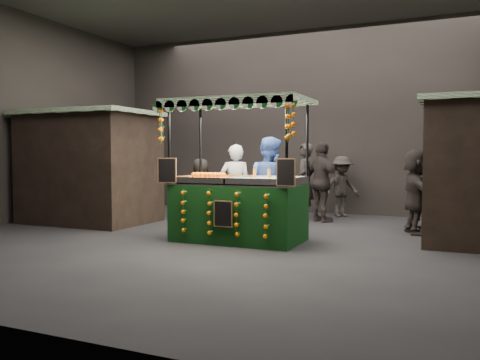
% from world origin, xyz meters
% --- Properties ---
extents(ground, '(12.00, 12.00, 0.00)m').
position_xyz_m(ground, '(0.00, 0.00, 0.00)').
color(ground, black).
rests_on(ground, ground).
extents(market_hall, '(12.10, 10.10, 5.05)m').
position_xyz_m(market_hall, '(0.00, 0.00, 3.38)').
color(market_hall, black).
rests_on(market_hall, ground).
extents(neighbour_stall_left, '(3.00, 2.20, 2.60)m').
position_xyz_m(neighbour_stall_left, '(-4.40, 1.00, 1.31)').
color(neighbour_stall_left, black).
rests_on(neighbour_stall_left, ground).
extents(juice_stall, '(2.68, 1.58, 2.60)m').
position_xyz_m(juice_stall, '(-0.14, 0.04, 0.80)').
color(juice_stall, black).
rests_on(juice_stall, ground).
extents(vendor_grey, '(0.78, 0.65, 1.81)m').
position_xyz_m(vendor_grey, '(-0.71, 1.14, 0.90)').
color(vendor_grey, gray).
rests_on(vendor_grey, ground).
extents(vendor_blue, '(1.12, 0.99, 1.95)m').
position_xyz_m(vendor_blue, '(0.09, 1.02, 0.97)').
color(vendor_blue, navy).
rests_on(vendor_blue, ground).
extents(shopper_0, '(0.76, 0.62, 1.81)m').
position_xyz_m(shopper_0, '(-0.55, 2.85, 0.91)').
color(shopper_0, '#2E2725').
rests_on(shopper_0, ground).
extents(shopper_1, '(0.93, 0.85, 1.55)m').
position_xyz_m(shopper_1, '(3.08, 2.85, 0.78)').
color(shopper_1, black).
rests_on(shopper_1, ground).
extents(shopper_2, '(1.17, 1.02, 1.90)m').
position_xyz_m(shopper_2, '(0.59, 3.22, 0.95)').
color(shopper_2, '#292321').
rests_on(shopper_2, ground).
extents(shopper_3, '(1.10, 1.13, 1.56)m').
position_xyz_m(shopper_3, '(0.80, 4.41, 0.78)').
color(shopper_3, '#2C2724').
rests_on(shopper_3, ground).
extents(shopper_4, '(0.76, 0.51, 1.50)m').
position_xyz_m(shopper_4, '(-2.33, 2.61, 0.75)').
color(shopper_4, '#282420').
rests_on(shopper_4, ground).
extents(shopper_5, '(1.01, 1.66, 1.70)m').
position_xyz_m(shopper_5, '(2.77, 2.27, 0.85)').
color(shopper_5, black).
rests_on(shopper_5, ground).
extents(shopper_6, '(0.69, 0.81, 1.87)m').
position_xyz_m(shopper_6, '(0.07, 3.54, 0.93)').
color(shopper_6, '#2D2724').
rests_on(shopper_6, ground).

